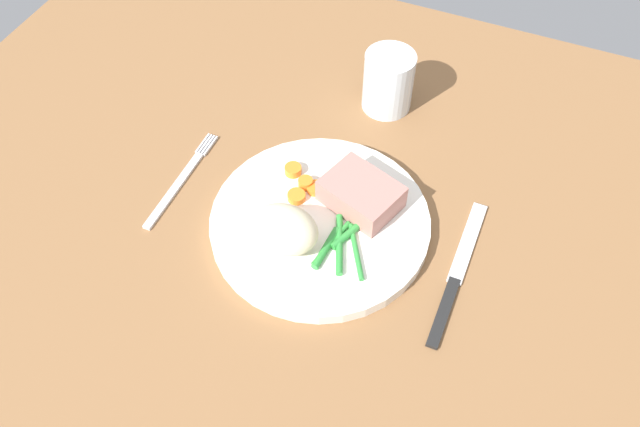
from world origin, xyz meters
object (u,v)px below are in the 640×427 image
Objects in this scene: dinner_plate at (320,223)px; fork at (181,180)px; water_glass at (388,85)px; knife at (456,275)px; meat_portion at (361,194)px.

dinner_plate reaches higher than fork.
dinner_plate is 18.92cm from fork.
dinner_plate is at bearing 1.80° from fork.
water_glass is at bearing 89.44° from dinner_plate.
dinner_plate is 3.10× the size of water_glass.
fork is 35.79cm from knife.
fork is at bearing 176.76° from knife.
fork is (-22.43, -4.36, -3.05)cm from meat_portion.
fork is at bearing -179.22° from dinner_plate.
fork is at bearing -169.00° from meat_portion.
dinner_plate is 1.57× the size of fork.
fork is 0.81× the size of knife.
meat_portion is 19.13cm from water_glass.
knife is 28.79cm from water_glass.
water_glass reaches higher than meat_portion.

